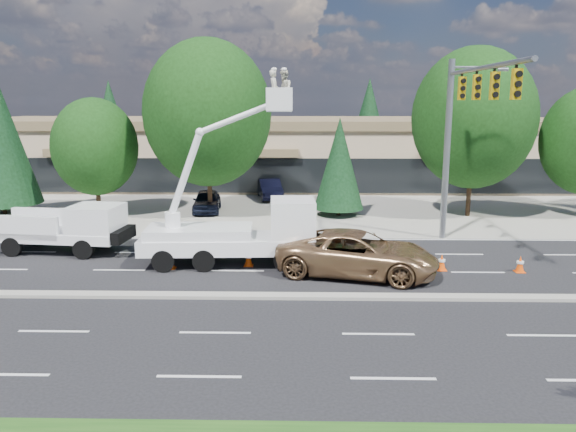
{
  "coord_description": "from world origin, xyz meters",
  "views": [
    {
      "loc": [
        2.58,
        -19.29,
        6.98
      ],
      "look_at": [
        2.11,
        3.03,
        2.4
      ],
      "focal_mm": 35.0,
      "sensor_mm": 36.0,
      "label": 1
    }
  ],
  "objects_px": {
    "bucket_truck": "(244,223)",
    "minivan": "(358,253)",
    "signal_mast": "(461,122)",
    "utility_pickup": "(68,233)"
  },
  "relations": [
    {
      "from": "bucket_truck",
      "to": "minivan",
      "type": "bearing_deg",
      "value": -19.82
    },
    {
      "from": "signal_mast",
      "to": "bucket_truck",
      "type": "bearing_deg",
      "value": -164.05
    },
    {
      "from": "bucket_truck",
      "to": "utility_pickup",
      "type": "bearing_deg",
      "value": 165.12
    },
    {
      "from": "signal_mast",
      "to": "utility_pickup",
      "type": "relative_size",
      "value": 1.65
    },
    {
      "from": "utility_pickup",
      "to": "minivan",
      "type": "bearing_deg",
      "value": -7.2
    },
    {
      "from": "signal_mast",
      "to": "bucket_truck",
      "type": "relative_size",
      "value": 1.22
    },
    {
      "from": "utility_pickup",
      "to": "bucket_truck",
      "type": "height_order",
      "value": "bucket_truck"
    },
    {
      "from": "bucket_truck",
      "to": "signal_mast",
      "type": "bearing_deg",
      "value": 12.99
    },
    {
      "from": "bucket_truck",
      "to": "minivan",
      "type": "xyz_separation_m",
      "value": [
        4.74,
        -1.44,
        -0.91
      ]
    },
    {
      "from": "utility_pickup",
      "to": "bucket_truck",
      "type": "distance_m",
      "value": 8.7
    }
  ]
}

